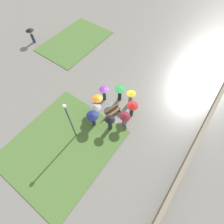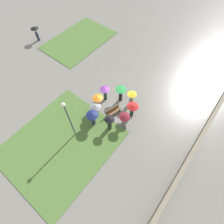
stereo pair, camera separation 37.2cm
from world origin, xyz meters
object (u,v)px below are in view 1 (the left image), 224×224
(crowd_person_red, at_px, (132,107))
(lamp_post, at_px, (69,119))
(park_bench, at_px, (113,111))
(crowd_person_purple, at_px, (104,92))
(crowd_person_green, at_px, (120,91))
(lone_walker_far_path, at_px, (31,33))
(crowd_person_black, at_px, (110,122))
(crowd_person_grey, at_px, (95,108))
(crowd_person_maroon, at_px, (125,118))
(crowd_person_navy, at_px, (93,117))
(crowd_person_yellow, at_px, (131,96))
(crowd_person_orange, at_px, (97,101))

(crowd_person_red, bearing_deg, lamp_post, 19.41)
(park_bench, distance_m, lamp_post, 5.05)
(crowd_person_purple, height_order, crowd_person_green, crowd_person_green)
(crowd_person_green, xyz_separation_m, lone_walker_far_path, (1.15, 14.94, -0.10))
(crowd_person_black, height_order, crowd_person_grey, crowd_person_black)
(lone_walker_far_path, bearing_deg, crowd_person_red, -10.34)
(park_bench, relative_size, lamp_post, 0.32)
(crowd_person_maroon, bearing_deg, park_bench, 78.87)
(crowd_person_purple, bearing_deg, park_bench, -0.45)
(crowd_person_navy, xyz_separation_m, crowd_person_maroon, (1.69, -2.38, -0.11))
(crowd_person_red, distance_m, crowd_person_green, 2.24)
(crowd_person_red, xyz_separation_m, crowd_person_purple, (-0.00, 3.36, -0.13))
(crowd_person_maroon, height_order, lone_walker_far_path, lone_walker_far_path)
(lamp_post, relative_size, lone_walker_far_path, 2.64)
(crowd_person_yellow, bearing_deg, crowd_person_maroon, -3.37)
(crowd_person_red, xyz_separation_m, crowd_person_maroon, (-1.36, -0.05, -0.09))
(crowd_person_red, bearing_deg, park_bench, -8.94)
(crowd_person_black, height_order, crowd_person_red, crowd_person_black)
(lamp_post, bearing_deg, crowd_person_red, -30.36)
(crowd_person_green, xyz_separation_m, crowd_person_maroon, (-2.26, -2.10, -0.16))
(park_bench, distance_m, crowd_person_grey, 1.90)
(park_bench, relative_size, crowd_person_green, 0.82)
(crowd_person_purple, relative_size, crowd_person_green, 0.90)
(crowd_person_red, relative_size, crowd_person_orange, 0.98)
(crowd_person_red, height_order, crowd_person_navy, crowd_person_navy)
(crowd_person_green, height_order, crowd_person_maroon, crowd_person_green)
(crowd_person_green, bearing_deg, crowd_person_yellow, -115.96)
(crowd_person_purple, relative_size, lone_walker_far_path, 0.93)
(park_bench, distance_m, crowd_person_yellow, 2.35)
(crowd_person_red, xyz_separation_m, crowd_person_green, (0.90, 2.05, 0.07))
(lone_walker_far_path, bearing_deg, crowd_person_maroon, -14.77)
(crowd_person_purple, height_order, crowd_person_grey, crowd_person_grey)
(park_bench, bearing_deg, crowd_person_yellow, -2.56)
(crowd_person_orange, bearing_deg, crowd_person_black, -77.63)
(crowd_person_navy, bearing_deg, crowd_person_purple, 160.79)
(lamp_post, height_order, lone_walker_far_path, lamp_post)
(crowd_person_black, xyz_separation_m, crowd_person_purple, (2.46, 2.56, 0.01))
(crowd_person_yellow, relative_size, lone_walker_far_path, 0.95)
(crowd_person_black, distance_m, crowd_person_red, 2.59)
(crowd_person_orange, relative_size, crowd_person_navy, 1.02)
(crowd_person_red, bearing_deg, crowd_person_green, -63.93)
(crowd_person_navy, bearing_deg, crowd_person_green, 137.98)
(crowd_person_grey, bearing_deg, crowd_person_orange, -68.22)
(crowd_person_yellow, bearing_deg, crowd_person_orange, -65.23)
(lamp_post, height_order, crowd_person_navy, lamp_post)
(crowd_person_grey, bearing_deg, lone_walker_far_path, -20.44)
(crowd_person_black, relative_size, crowd_person_purple, 1.08)
(lamp_post, bearing_deg, crowd_person_yellow, -18.36)
(crowd_person_orange, distance_m, crowd_person_grey, 0.89)
(crowd_person_green, distance_m, crowd_person_maroon, 3.08)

